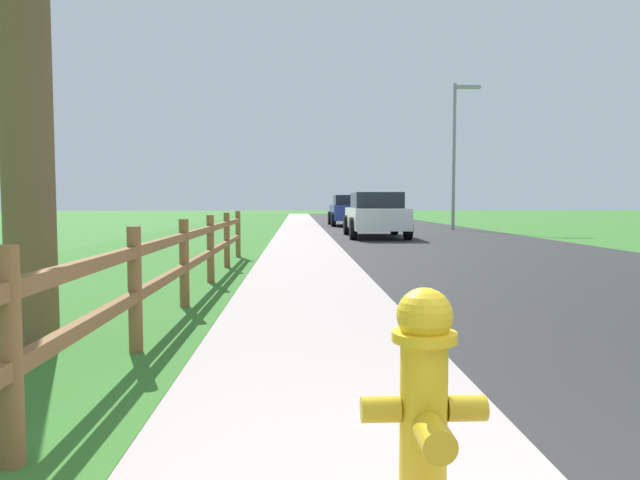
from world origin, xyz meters
name	(u,v)px	position (x,y,z in m)	size (l,w,h in m)	color
ground_plane	(323,229)	(0.00, 25.00, 0.00)	(120.00, 120.00, 0.00)	#357029
road_asphalt	(392,227)	(3.50, 27.00, 0.00)	(7.00, 66.00, 0.01)	#292929
curb_concrete	(260,227)	(-3.00, 27.00, 0.00)	(6.00, 66.00, 0.01)	#AB9B96
grass_verge	(229,227)	(-4.50, 27.00, 0.01)	(5.00, 66.00, 0.00)	#357029
fire_hydrant	(424,407)	(-0.72, 0.72, 0.47)	(0.45, 0.38, 0.90)	yellow
rail_fence	(184,256)	(-2.47, 5.36, 0.59)	(0.11, 12.21, 1.02)	brown
parked_suv_white	(375,214)	(1.54, 18.64, 0.79)	(2.04, 4.63, 1.54)	white
parked_car_blue	(350,210)	(1.58, 28.51, 0.81)	(2.17, 4.27, 1.57)	navy
street_lamp	(457,143)	(5.73, 23.69, 3.75)	(1.17, 0.20, 6.31)	gray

